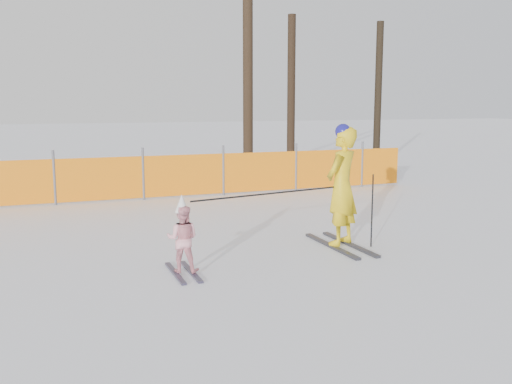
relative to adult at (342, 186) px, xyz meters
The scene contains 6 objects.
ground 1.94m from the adult, 156.50° to the right, with size 120.00×120.00×0.00m, color white.
adult is the anchor object (origin of this frame).
child 2.84m from the adult, 168.54° to the right, with size 0.55×1.03×1.09m.
ski_poles 0.84m from the adult, 162.31° to the right, with size 3.08×0.53×1.18m.
safety_fence 6.24m from the adult, 115.49° to the left, with size 15.18×0.06×1.25m.
tree_trunks 11.12m from the adult, 70.52° to the left, with size 4.81×2.35×6.72m.
Camera 1 is at (-2.95, -7.25, 2.30)m, focal length 40.00 mm.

